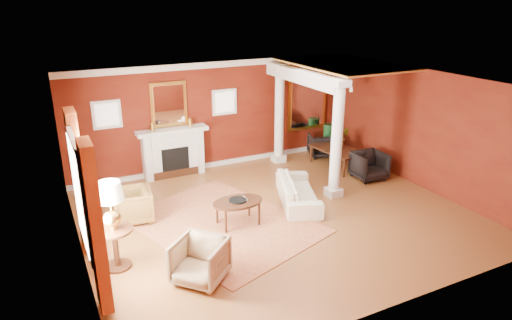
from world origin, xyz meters
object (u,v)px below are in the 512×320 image
armchair_leopard (133,204)px  dining_table (338,152)px  coffee_table (238,203)px  side_table (111,210)px  armchair_stripe (200,259)px  sofa (298,187)px

armchair_leopard → dining_table: (5.81, 0.73, 0.03)m
coffee_table → side_table: (-2.56, -0.50, 0.62)m
armchair_stripe → coffee_table: 2.07m
armchair_leopard → sofa: bearing=85.0°
armchair_leopard → armchair_stripe: 2.73m
sofa → dining_table: dining_table is taller
coffee_table → side_table: side_table is taller
coffee_table → dining_table: size_ratio=0.70×
armchair_leopard → coffee_table: 2.23m
sofa → armchair_stripe: size_ratio=2.41×
coffee_table → side_table: bearing=-169.0°
armchair_stripe → armchair_leopard: bearing=149.0°
sofa → side_table: size_ratio=1.22×
armchair_stripe → coffee_table: bearing=95.6°
armchair_leopard → coffee_table: armchair_leopard is taller
side_table → sofa: bearing=11.3°
sofa → armchair_leopard: 3.68m
sofa → armchair_leopard: size_ratio=2.49×
armchair_leopard → dining_table: bearing=104.6°
side_table → dining_table: side_table is taller
armchair_stripe → side_table: (-1.18, 1.04, 0.70)m
sofa → coffee_table: 1.72m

